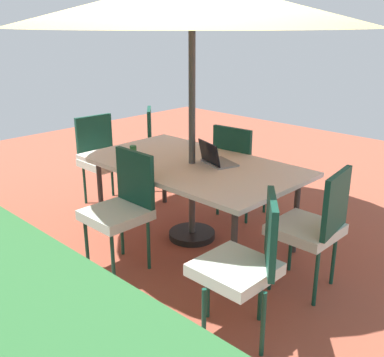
{
  "coord_description": "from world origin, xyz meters",
  "views": [
    {
      "loc": [
        -2.76,
        2.86,
        1.97
      ],
      "look_at": [
        0.0,
        0.0,
        0.6
      ],
      "focal_mm": 42.92,
      "sensor_mm": 36.0,
      "label": 1
    }
  ],
  "objects_px": {
    "chair_southeast": "(162,144)",
    "laptop": "(216,159)",
    "dining_table": "(192,168)",
    "chair_south": "(239,166)",
    "chair_west": "(314,224)",
    "chair_east": "(102,156)",
    "cup": "(133,151)",
    "chair_north": "(122,205)",
    "chair_northwest": "(245,261)",
    "patio_umbrella": "(192,4)"
  },
  "relations": [
    {
      "from": "chair_northwest",
      "to": "chair_east",
      "type": "xyz_separation_m",
      "value": [
        2.59,
        -0.77,
        0.0
      ]
    },
    {
      "from": "dining_table",
      "to": "chair_east",
      "type": "xyz_separation_m",
      "value": [
        1.34,
        0.04,
        -0.15
      ]
    },
    {
      "from": "chair_north",
      "to": "cup",
      "type": "bearing_deg",
      "value": 133.71
    },
    {
      "from": "chair_north",
      "to": "chair_east",
      "type": "bearing_deg",
      "value": 150.85
    },
    {
      "from": "chair_north",
      "to": "dining_table",
      "type": "bearing_deg",
      "value": 87.8
    },
    {
      "from": "chair_southeast",
      "to": "chair_south",
      "type": "bearing_deg",
      "value": -140.8
    },
    {
      "from": "chair_south",
      "to": "chair_southeast",
      "type": "height_order",
      "value": "same"
    },
    {
      "from": "cup",
      "to": "chair_east",
      "type": "bearing_deg",
      "value": -12.93
    },
    {
      "from": "chair_south",
      "to": "chair_northwest",
      "type": "bearing_deg",
      "value": 124.28
    },
    {
      "from": "chair_northwest",
      "to": "chair_south",
      "type": "bearing_deg",
      "value": -178.82
    },
    {
      "from": "laptop",
      "to": "chair_west",
      "type": "bearing_deg",
      "value": -168.87
    },
    {
      "from": "chair_southeast",
      "to": "chair_east",
      "type": "relative_size",
      "value": 1.0
    },
    {
      "from": "patio_umbrella",
      "to": "chair_south",
      "type": "relative_size",
      "value": 3.09
    },
    {
      "from": "chair_south",
      "to": "chair_north",
      "type": "distance_m",
      "value": 1.51
    },
    {
      "from": "chair_west",
      "to": "cup",
      "type": "relative_size",
      "value": 9.84
    },
    {
      "from": "dining_table",
      "to": "laptop",
      "type": "height_order",
      "value": "laptop"
    },
    {
      "from": "chair_north",
      "to": "chair_southeast",
      "type": "distance_m",
      "value": 1.98
    },
    {
      "from": "laptop",
      "to": "cup",
      "type": "bearing_deg",
      "value": 42.87
    },
    {
      "from": "patio_umbrella",
      "to": "chair_southeast",
      "type": "xyz_separation_m",
      "value": [
        1.26,
        -0.78,
        -1.55
      ]
    },
    {
      "from": "chair_north",
      "to": "chair_east",
      "type": "relative_size",
      "value": 1.0
    },
    {
      "from": "chair_north",
      "to": "patio_umbrella",
      "type": "bearing_deg",
      "value": 87.8
    },
    {
      "from": "dining_table",
      "to": "cup",
      "type": "xyz_separation_m",
      "value": [
        0.57,
        0.22,
        0.1
      ]
    },
    {
      "from": "chair_southeast",
      "to": "chair_north",
      "type": "bearing_deg",
      "value": 169.87
    },
    {
      "from": "chair_north",
      "to": "chair_northwest",
      "type": "xyz_separation_m",
      "value": [
        -1.28,
        0.03,
        0.0
      ]
    },
    {
      "from": "chair_east",
      "to": "laptop",
      "type": "bearing_deg",
      "value": -79.11
    },
    {
      "from": "chair_west",
      "to": "chair_southeast",
      "type": "xyz_separation_m",
      "value": [
        2.53,
        -0.8,
        0.0
      ]
    },
    {
      "from": "chair_west",
      "to": "chair_east",
      "type": "distance_m",
      "value": 2.61
    },
    {
      "from": "chair_west",
      "to": "chair_southeast",
      "type": "relative_size",
      "value": 1.0
    },
    {
      "from": "patio_umbrella",
      "to": "laptop",
      "type": "relative_size",
      "value": 7.94
    },
    {
      "from": "cup",
      "to": "chair_southeast",
      "type": "bearing_deg",
      "value": -55.26
    },
    {
      "from": "chair_southeast",
      "to": "laptop",
      "type": "bearing_deg",
      "value": -162.79
    },
    {
      "from": "chair_east",
      "to": "chair_north",
      "type": "bearing_deg",
      "value": -114.73
    },
    {
      "from": "chair_northwest",
      "to": "chair_west",
      "type": "bearing_deg",
      "value": 139.9
    },
    {
      "from": "chair_northwest",
      "to": "patio_umbrella",
      "type": "bearing_deg",
      "value": -161.39
    },
    {
      "from": "chair_southeast",
      "to": "cup",
      "type": "bearing_deg",
      "value": 166.54
    },
    {
      "from": "chair_north",
      "to": "chair_west",
      "type": "bearing_deg",
      "value": 30.82
    },
    {
      "from": "patio_umbrella",
      "to": "chair_north",
      "type": "bearing_deg",
      "value": 87.42
    },
    {
      "from": "chair_northwest",
      "to": "dining_table",
      "type": "bearing_deg",
      "value": -161.39
    },
    {
      "from": "chair_south",
      "to": "chair_east",
      "type": "bearing_deg",
      "value": 24.8
    },
    {
      "from": "chair_south",
      "to": "chair_northwest",
      "type": "relative_size",
      "value": 1.0
    },
    {
      "from": "chair_west",
      "to": "laptop",
      "type": "xyz_separation_m",
      "value": [
        1.09,
        -0.14,
        0.24
      ]
    },
    {
      "from": "dining_table",
      "to": "chair_northwest",
      "type": "distance_m",
      "value": 1.49
    },
    {
      "from": "dining_table",
      "to": "chair_south",
      "type": "relative_size",
      "value": 2.05
    },
    {
      "from": "patio_umbrella",
      "to": "chair_south",
      "type": "height_order",
      "value": "patio_umbrella"
    },
    {
      "from": "chair_east",
      "to": "chair_southeast",
      "type": "bearing_deg",
      "value": -1.02
    },
    {
      "from": "chair_south",
      "to": "dining_table",
      "type": "bearing_deg",
      "value": 86.32
    },
    {
      "from": "patio_umbrella",
      "to": "cup",
      "type": "distance_m",
      "value": 1.44
    },
    {
      "from": "dining_table",
      "to": "chair_southeast",
      "type": "relative_size",
      "value": 2.05
    },
    {
      "from": "patio_umbrella",
      "to": "chair_north",
      "type": "height_order",
      "value": "patio_umbrella"
    },
    {
      "from": "dining_table",
      "to": "laptop",
      "type": "bearing_deg",
      "value": -146.54
    }
  ]
}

